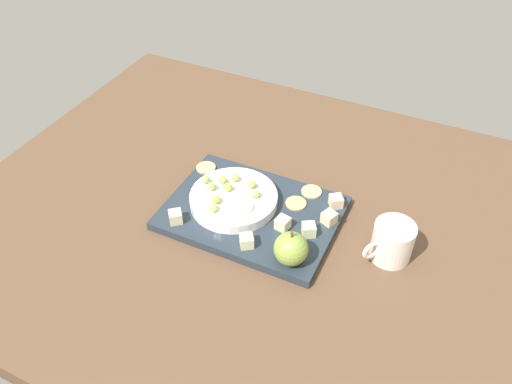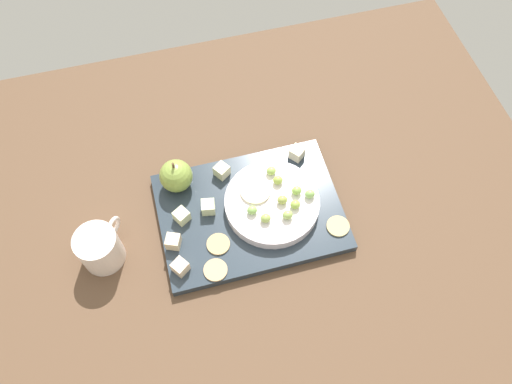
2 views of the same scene
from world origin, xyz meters
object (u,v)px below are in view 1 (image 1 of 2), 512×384
serving_dish (234,199)px  cracker_2 (311,192)px  grape_7 (223,180)px  apple_slice_0 (239,206)px  grape_1 (254,193)px  cheese_cube_3 (329,218)px  grape_3 (235,178)px  cup (392,241)px  cheese_cube_1 (336,201)px  cracker_1 (206,168)px  platter (252,213)px  cracker_0 (296,203)px  grape_4 (211,186)px  grape_8 (205,180)px  apple_whole (291,249)px  cheese_cube_0 (309,230)px  grape_6 (252,184)px  grape_0 (213,208)px  cheese_cube_4 (176,217)px  grape_2 (216,199)px  cheese_cube_5 (283,223)px  cheese_cube_2 (247,241)px  grape_5 (228,187)px

serving_dish → cracker_2: 17.02cm
serving_dish → grape_7: size_ratio=9.45×
apple_slice_0 → grape_1: bearing=73.3°
cheese_cube_3 → grape_3: (-21.79, 1.04, 1.90)cm
grape_7 → cup: (36.99, -0.77, -1.07)cm
cheese_cube_1 → cracker_1: cheese_cube_1 is taller
platter → cracker_1: cracker_1 is taller
cracker_0 → grape_4: size_ratio=2.26×
cracker_0 → grape_8: 19.88cm
grape_7 → cup: 37.01cm
platter → cheese_cube_1: (15.27, 8.64, 2.23)cm
apple_whole → apple_slice_0: (-14.25, 6.77, -0.69)cm
cheese_cube_0 → grape_6: 16.20cm
cracker_2 → grape_0: size_ratio=2.26×
grape_4 → cracker_1: bearing=127.2°
serving_dish → apple_slice_0: (2.61, -2.77, 1.44)cm
platter → grape_3: grape_3 is taller
cheese_cube_0 → grape_0: 19.53cm
cheese_cube_4 → grape_1: grape_1 is taller
grape_2 → cheese_cube_1: bearing=28.8°
cheese_cube_5 → cracker_0: bearing=91.6°
cheese_cube_2 → grape_1: bearing=108.6°
cheese_cube_2 → grape_2: (-9.93, 6.09, 1.87)cm
platter → apple_whole: size_ratio=5.41×
cheese_cube_2 → cracker_1: size_ratio=0.58×
serving_dish → grape_5: size_ratio=9.45×
cracker_2 → grape_8: 22.96cm
grape_8 → apple_whole: bearing=-23.6°
platter → cheese_cube_2: bearing=-70.1°
grape_7 → cracker_1: bearing=144.4°
grape_0 → cheese_cube_0: bearing=12.8°
grape_0 → grape_8: bearing=129.5°
cheese_cube_5 → grape_0: (-13.64, -3.72, 1.85)cm
cracker_1 → grape_6: 14.20cm
cracker_0 → cracker_2: (1.63, 4.89, 0.00)cm
cracker_0 → cheese_cube_1: bearing=21.9°
cheese_cube_2 → grape_2: 11.80cm
serving_dish → grape_4: bearing=-175.4°
cheese_cube_0 → grape_1: bearing=166.0°
cheese_cube_0 → grape_0: (-18.96, -4.31, 1.85)cm
platter → grape_5: 7.45cm
grape_3 → cheese_cube_1: bearing=11.1°
cheese_cube_1 → grape_4: 26.23cm
cracker_2 → grape_5: (-15.32, -9.37, 2.97)cm
apple_slice_0 → cheese_cube_4: bearing=-146.3°
cracker_0 → apple_slice_0: (-9.35, -8.10, 2.37)cm
cheese_cube_2 → cheese_cube_0: bearing=39.4°
grape_1 → grape_6: (-1.60, 2.09, 0.02)cm
grape_1 → grape_8: 11.19cm
grape_3 → grape_8: (-5.41, -3.24, -0.03)cm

